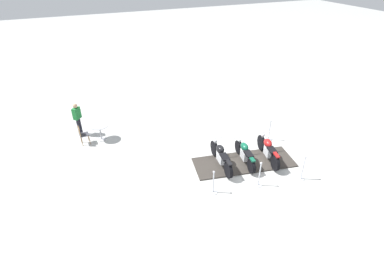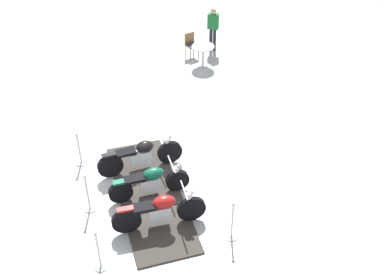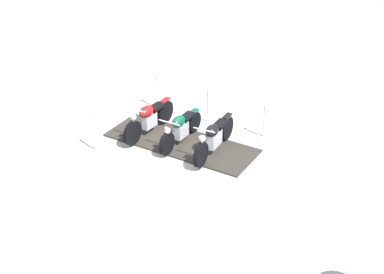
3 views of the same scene
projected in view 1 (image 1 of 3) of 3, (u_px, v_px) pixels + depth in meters
ground_plane at (244, 163)px, 13.25m from camera, size 80.00×80.00×0.00m
display_platform at (244, 162)px, 13.23m from camera, size 2.28×4.53×0.05m
motorcycle_maroon at (268, 149)px, 13.19m from camera, size 2.22×0.75×1.02m
motorcycle_forest at (245, 153)px, 13.01m from camera, size 2.07×0.66×0.90m
motorcycle_black at (221, 156)px, 12.80m from camera, size 2.33×0.61×1.00m
stanchion_left_front at (302, 171)px, 12.12m from camera, size 0.31×0.31×1.12m
stanchion_right_front at (269, 134)px, 14.69m from camera, size 0.34×0.34×1.09m
stanchion_left_rear at (213, 186)px, 11.46m from camera, size 0.34×0.34×1.02m
stanchion_left_mid at (259, 178)px, 11.77m from camera, size 0.30×0.30×1.12m
cafe_table at (100, 129)px, 14.59m from camera, size 0.81×0.81×0.77m
cafe_chair_near_table at (82, 134)px, 14.30m from camera, size 0.43×0.43×0.91m
bystander_person at (77, 116)px, 14.77m from camera, size 0.45×0.42×1.69m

